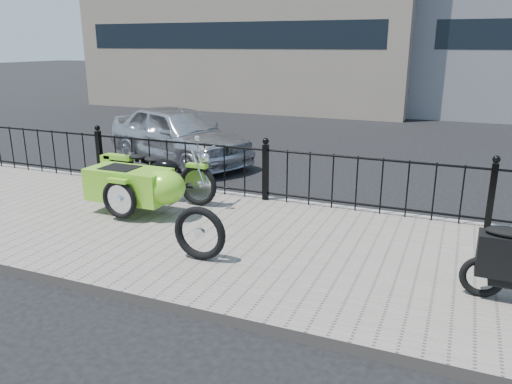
% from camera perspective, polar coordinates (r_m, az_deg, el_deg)
% --- Properties ---
extents(ground, '(120.00, 120.00, 0.00)m').
position_cam_1_polar(ground, '(7.52, -2.61, -4.47)').
color(ground, black).
rests_on(ground, ground).
extents(sidewalk, '(30.00, 3.80, 0.12)m').
position_cam_1_polar(sidewalk, '(7.08, -4.35, -5.35)').
color(sidewalk, gray).
rests_on(sidewalk, ground).
extents(curb, '(30.00, 0.10, 0.12)m').
position_cam_1_polar(curb, '(8.75, 1.42, -0.97)').
color(curb, gray).
rests_on(curb, ground).
extents(iron_fence, '(14.11, 0.11, 1.08)m').
position_cam_1_polar(iron_fence, '(8.48, 1.09, 2.16)').
color(iron_fence, black).
rests_on(iron_fence, sidewalk).
extents(motorcycle_sidecar, '(2.28, 1.48, 0.98)m').
position_cam_1_polar(motorcycle_sidecar, '(8.06, -12.70, 1.03)').
color(motorcycle_sidecar, black).
rests_on(motorcycle_sidecar, sidewalk).
extents(spare_tire, '(0.70, 0.12, 0.69)m').
position_cam_1_polar(spare_tire, '(6.18, -6.45, -4.72)').
color(spare_tire, black).
rests_on(spare_tire, sidewalk).
extents(sedan_car, '(4.26, 2.93, 1.35)m').
position_cam_1_polar(sedan_car, '(11.82, -8.86, 6.54)').
color(sedan_car, '#B3B5BA').
rests_on(sedan_car, ground).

